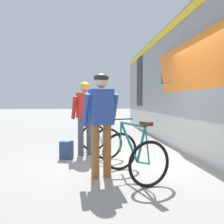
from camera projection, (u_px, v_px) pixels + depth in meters
ground_plane at (137, 163)px, 5.15m from camera, size 80.00×80.00×0.00m
cyclist_near_in_blue at (101, 116)px, 4.18m from camera, size 0.66×0.45×1.76m
cyclist_far_in_red at (85, 111)px, 5.97m from camera, size 0.66×0.46×1.76m
bicycle_near_teal at (133, 154)px, 4.16m from camera, size 1.01×1.24×0.99m
bicycle_far_silver at (100, 139)px, 5.94m from camera, size 0.98×1.23×0.99m
backpack_on_platform at (66, 150)px, 5.55m from camera, size 0.31×0.24×0.40m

